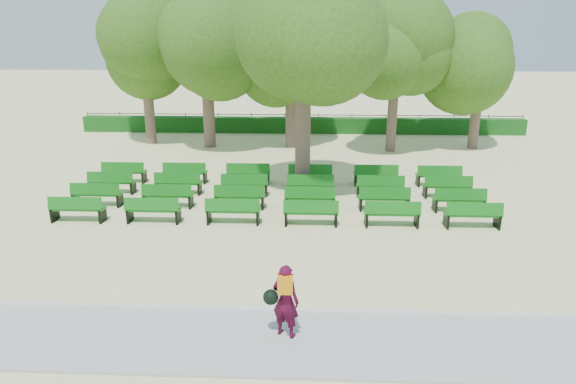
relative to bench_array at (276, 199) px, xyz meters
The scene contains 9 objects.
ground 1.44m from the bench_array, 62.70° to the right, with size 120.00×120.00×0.00m, color beige.
paving 8.71m from the bench_array, 85.64° to the right, with size 30.00×2.20×0.06m, color #A6A7A2.
curb 7.56m from the bench_array, 84.98° to the right, with size 30.00×0.12×0.10m, color silver.
hedge 12.74m from the bench_array, 87.02° to the left, with size 26.00×0.70×0.90m, color #154F16.
fence 13.14m from the bench_array, 87.11° to the left, with size 26.00×0.10×1.02m, color black, non-canonical shape.
tree_line 8.74m from the bench_array, 85.66° to the left, with size 21.80×6.80×7.04m, color #335C18, non-canonical shape.
bench_array is the anchor object (origin of this frame).
tree_among 5.17m from the bench_array, 49.17° to the left, with size 5.20×5.20×7.43m.
person 8.53m from the bench_array, 85.15° to the right, with size 0.77×0.56×1.54m.
Camera 1 is at (0.51, -16.11, 5.96)m, focal length 32.00 mm.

